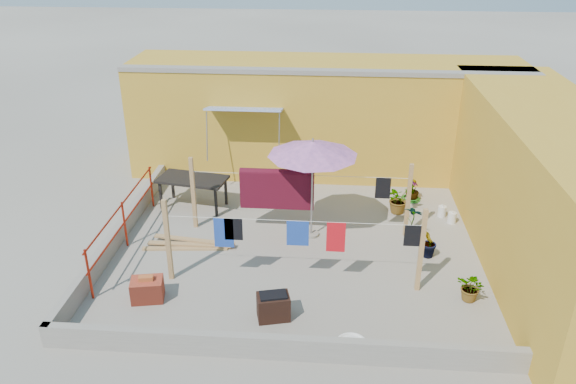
% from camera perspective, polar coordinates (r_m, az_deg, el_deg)
% --- Properties ---
extents(ground, '(80.00, 80.00, 0.00)m').
position_cam_1_polar(ground, '(12.74, 0.90, -5.70)').
color(ground, '#9E998E').
rests_on(ground, ground).
extents(wall_back, '(11.00, 3.27, 3.21)m').
position_cam_1_polar(wall_back, '(16.35, 3.78, 7.66)').
color(wall_back, gold).
rests_on(wall_back, ground).
extents(wall_right, '(2.40, 9.00, 3.20)m').
position_cam_1_polar(wall_right, '(12.80, 24.87, 0.02)').
color(wall_right, gold).
rests_on(wall_right, ground).
extents(parapet_front, '(8.30, 0.16, 0.44)m').
position_cam_1_polar(parapet_front, '(9.71, -0.52, -15.52)').
color(parapet_front, gray).
rests_on(parapet_front, ground).
extents(parapet_left, '(0.16, 7.30, 0.44)m').
position_cam_1_polar(parapet_left, '(13.47, -16.73, -3.95)').
color(parapet_left, gray).
rests_on(parapet_left, ground).
extents(red_railing, '(0.05, 4.20, 1.10)m').
position_cam_1_polar(red_railing, '(13.00, -16.35, -2.51)').
color(red_railing, maroon).
rests_on(red_railing, ground).
extents(clothesline_rig, '(5.09, 2.35, 1.80)m').
position_cam_1_polar(clothesline_rig, '(12.74, -0.72, -0.36)').
color(clothesline_rig, tan).
rests_on(clothesline_rig, ground).
extents(patio_umbrella, '(2.24, 2.24, 2.41)m').
position_cam_1_polar(patio_umbrella, '(12.31, 2.53, 4.37)').
color(patio_umbrella, gray).
rests_on(patio_umbrella, ground).
extents(outdoor_table, '(1.84, 1.16, 0.80)m').
position_cam_1_polar(outdoor_table, '(14.45, -9.67, 1.13)').
color(outdoor_table, black).
rests_on(outdoor_table, ground).
extents(brick_stack, '(0.68, 0.55, 0.53)m').
position_cam_1_polar(brick_stack, '(11.33, -14.10, -9.57)').
color(brick_stack, '#B13C28').
rests_on(brick_stack, ground).
extents(lumber_pile, '(2.08, 0.59, 0.12)m').
position_cam_1_polar(lumber_pile, '(12.95, -9.95, -5.25)').
color(lumber_pile, tan).
rests_on(lumber_pile, ground).
extents(brazier, '(0.67, 0.52, 0.53)m').
position_cam_1_polar(brazier, '(10.52, -1.50, -11.54)').
color(brazier, black).
rests_on(brazier, ground).
extents(white_basin, '(0.55, 0.55, 0.09)m').
position_cam_1_polar(white_basin, '(10.10, 6.47, -15.09)').
color(white_basin, silver).
rests_on(white_basin, ground).
extents(water_jug_a, '(0.21, 0.21, 0.32)m').
position_cam_1_polar(water_jug_a, '(14.27, 16.31, -2.52)').
color(water_jug_a, silver).
rests_on(water_jug_a, ground).
extents(water_jug_b, '(0.20, 0.20, 0.32)m').
position_cam_1_polar(water_jug_b, '(14.52, 15.37, -1.90)').
color(water_jug_b, silver).
rests_on(water_jug_b, ground).
extents(green_hose, '(0.51, 0.51, 0.07)m').
position_cam_1_polar(green_hose, '(15.25, 12.36, -0.64)').
color(green_hose, '#1B7019').
rests_on(green_hose, ground).
extents(plant_back_a, '(0.89, 0.88, 0.75)m').
position_cam_1_polar(plant_back_a, '(14.38, 11.17, -0.67)').
color(plant_back_a, '#175016').
rests_on(plant_back_a, ground).
extents(plant_back_b, '(0.41, 0.41, 0.63)m').
position_cam_1_polar(plant_back_b, '(15.10, 12.52, 0.25)').
color(plant_back_b, '#175016').
rests_on(plant_back_b, ground).
extents(plant_right_a, '(0.53, 0.47, 0.84)m').
position_cam_1_polar(plant_right_a, '(13.27, 12.58, -2.93)').
color(plant_right_a, '#175016').
rests_on(plant_right_a, ground).
extents(plant_right_b, '(0.41, 0.47, 0.73)m').
position_cam_1_polar(plant_right_b, '(12.58, 14.13, -5.03)').
color(plant_right_b, '#175016').
rests_on(plant_right_b, ground).
extents(plant_right_c, '(0.71, 0.70, 0.59)m').
position_cam_1_polar(plant_right_c, '(11.49, 18.17, -9.20)').
color(plant_right_c, '#175016').
rests_on(plant_right_c, ground).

